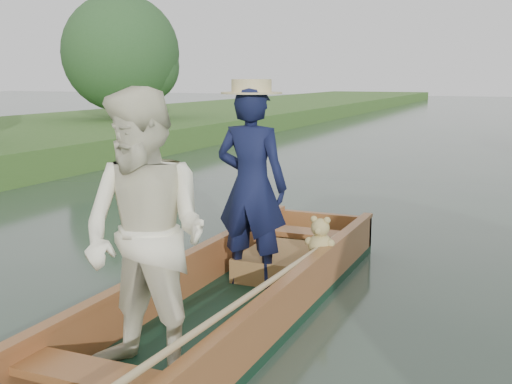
% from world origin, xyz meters
% --- Properties ---
extents(ground, '(120.00, 120.00, 0.00)m').
position_xyz_m(ground, '(0.00, 0.00, 0.00)').
color(ground, '#283D30').
rests_on(ground, ground).
extents(trees_far, '(22.88, 12.48, 4.37)m').
position_xyz_m(trees_far, '(-0.38, 8.66, 2.47)').
color(trees_far, '#47331E').
rests_on(trees_far, ground).
extents(punt, '(1.12, 5.10, 1.86)m').
position_xyz_m(punt, '(-0.00, -0.21, 0.65)').
color(punt, '#122F1F').
rests_on(punt, ground).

